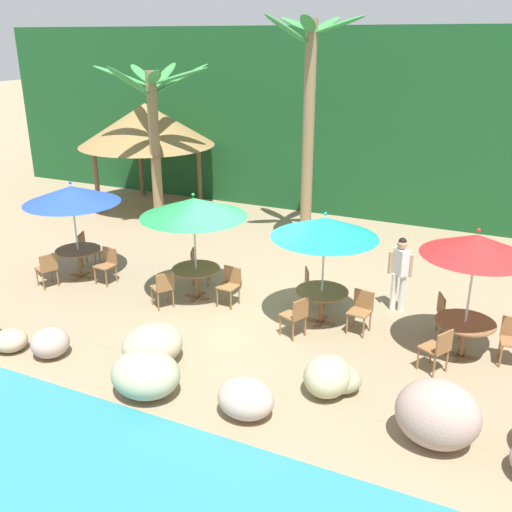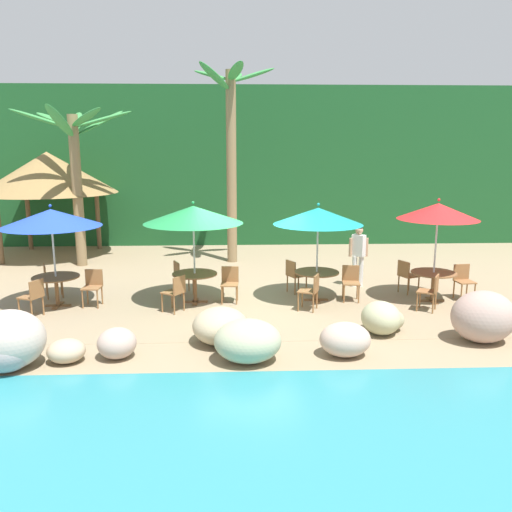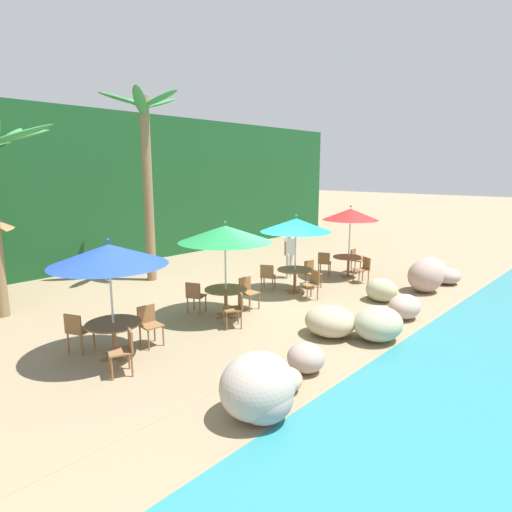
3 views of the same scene
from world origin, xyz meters
name	(u,v)px [view 1 (image 1 of 3)]	position (x,y,z in m)	size (l,w,h in m)	color
ground_plane	(246,311)	(0.00, 0.00, 0.00)	(120.00, 120.00, 0.00)	#937F60
terrace_deck	(246,311)	(0.00, 0.00, 0.00)	(18.00, 5.20, 0.01)	#937F60
foliage_backdrop	(364,122)	(0.00, 9.00, 3.00)	(28.00, 2.40, 6.00)	#194C23
rock_seawall	(202,370)	(0.67, -3.05, 0.40)	(11.42, 2.48, 1.03)	#B9A79A
umbrella_blue	(71,194)	(-4.62, -0.04, 2.14)	(2.30, 2.30, 2.46)	silver
dining_table_blue	(78,254)	(-4.62, -0.04, 0.61)	(1.10, 1.10, 0.74)	brown
chair_blue_seaward	(107,263)	(-3.76, 0.00, 0.51)	(0.45, 0.45, 0.87)	olive
chair_blue_inland	(86,246)	(-5.02, 0.72, 0.51)	(0.56, 0.55, 0.87)	olive
chair_blue_left	(47,267)	(-4.86, -0.85, 0.51)	(0.56, 0.55, 0.87)	olive
umbrella_green	(194,207)	(-1.33, 0.14, 2.18)	(2.39, 2.39, 2.50)	silver
dining_table_green	(196,273)	(-1.33, 0.14, 0.61)	(1.10, 1.10, 0.74)	brown
chair_green_seaward	(230,283)	(-0.47, 0.18, 0.51)	(0.45, 0.45, 0.87)	olive
chair_green_inland	(197,264)	(-1.74, 0.89, 0.51)	(0.56, 0.55, 0.87)	olive
chair_green_left	(164,287)	(-1.71, -0.62, 0.51)	(0.59, 0.58, 0.87)	olive
umbrella_teal	(325,227)	(1.68, 0.19, 2.12)	(2.18, 2.18, 2.44)	silver
dining_table_teal	(322,296)	(1.68, 0.19, 0.61)	(1.10, 1.10, 0.74)	brown
chair_teal_seaward	(361,308)	(2.53, 0.18, 0.51)	(0.47, 0.48, 0.87)	olive
chair_teal_inland	(312,284)	(1.20, 0.90, 0.51)	(0.58, 0.57, 0.87)	olive
chair_teal_left	(296,314)	(1.44, -0.63, 0.51)	(0.56, 0.55, 0.87)	olive
umbrella_red	(476,245)	(4.54, 0.00, 2.24)	(1.94, 1.94, 2.56)	silver
dining_table_red	(465,328)	(4.54, 0.00, 0.61)	(1.10, 1.10, 0.74)	brown
chair_red_inland	(446,312)	(4.11, 0.73, 0.51)	(0.56, 0.56, 0.87)	olive
chair_red_left	(438,348)	(4.20, -0.79, 0.51)	(0.58, 0.58, 0.87)	olive
palm_tree_nearest	(154,112)	(-5.25, 4.48, 3.53)	(3.59, 3.54, 4.97)	olive
palm_tree_second	(309,103)	(-0.43, 4.82, 4.01)	(2.70, 2.83, 6.25)	olive
palapa_hut	(146,125)	(-6.68, 6.00, 2.88)	(4.60, 4.60, 3.59)	brown
waiter_in_white	(400,269)	(3.00, 1.46, 0.99)	(0.52, 0.38, 1.70)	white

